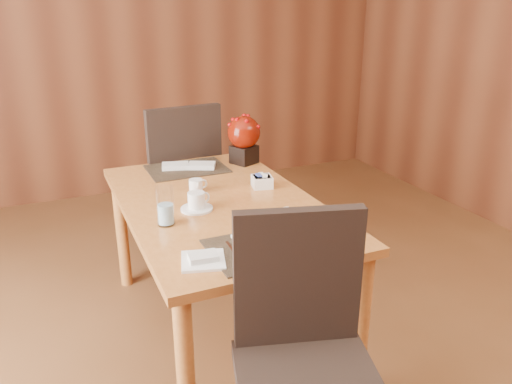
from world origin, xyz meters
name	(u,v)px	position (x,y,z in m)	size (l,w,h in m)	color
back_wall	(122,36)	(0.00, 3.00, 1.40)	(5.00, 0.02, 2.80)	brown
dining_table	(220,219)	(0.00, 0.60, 0.65)	(0.90, 1.50, 0.75)	#BD7234
placemat_near	(266,247)	(0.00, 0.05, 0.75)	(0.45, 0.33, 0.01)	black
placemat_far	(187,169)	(0.00, 1.15, 0.75)	(0.45, 0.33, 0.01)	black
soup_setting	(274,235)	(0.03, 0.04, 0.80)	(0.29, 0.29, 0.11)	white
coffee_cup	(196,202)	(-0.13, 0.54, 0.79)	(0.15, 0.15, 0.09)	white
water_glass	(165,206)	(-0.31, 0.43, 0.84)	(0.08, 0.08, 0.18)	silver
creamer_jug	(196,186)	(-0.06, 0.77, 0.78)	(0.09, 0.09, 0.07)	white
sugar_caddy	(262,182)	(0.28, 0.70, 0.78)	(0.10, 0.10, 0.06)	white
berry_decor	(244,137)	(0.35, 1.13, 0.91)	(0.20, 0.20, 0.29)	black
napkins_far	(190,166)	(0.02, 1.15, 0.77)	(0.31, 0.11, 0.03)	silver
bread_plate	(203,260)	(-0.26, 0.04, 0.76)	(0.16, 0.16, 0.01)	white
near_chair	(304,344)	(-0.04, -0.34, 0.57)	(0.59, 0.59, 1.02)	black
far_chair	(179,174)	(0.04, 1.50, 0.61)	(0.54, 0.54, 1.08)	black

